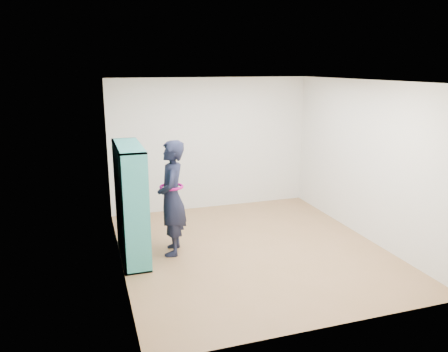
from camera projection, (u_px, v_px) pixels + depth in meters
name	position (u px, v px, depth m)	size (l,w,h in m)	color
floor	(251.00, 249.00, 6.91)	(4.50, 4.50, 0.00)	olive
ceiling	(254.00, 81.00, 6.27)	(4.50, 4.50, 0.00)	white
wall_left	(117.00, 179.00, 5.99)	(0.02, 4.50, 2.60)	silver
wall_right	(366.00, 160.00, 7.18)	(0.02, 4.50, 2.60)	silver
wall_back	(211.00, 144.00, 8.66)	(4.00, 0.02, 2.60)	silver
wall_front	(333.00, 217.00, 4.51)	(4.00, 0.02, 2.60)	silver
bookshelf	(129.00, 204.00, 6.44)	(0.38, 1.29, 1.72)	teal
person	(172.00, 198.00, 6.57)	(0.57, 0.73, 1.76)	black
smartphone	(163.00, 189.00, 6.62)	(0.03, 0.10, 0.14)	silver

